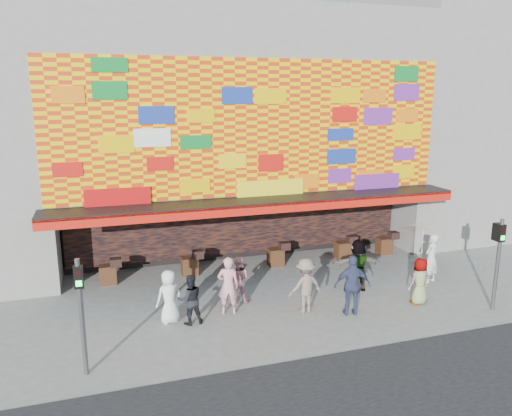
# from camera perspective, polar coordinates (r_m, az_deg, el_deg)

# --- Properties ---
(ground) EXTENTS (90.00, 90.00, 0.00)m
(ground) POSITION_cam_1_polar(r_m,az_deg,el_deg) (15.99, 4.58, -12.17)
(ground) COLOR slate
(ground) RESTS_ON ground
(shop_building) EXTENTS (15.20, 9.40, 10.00)m
(shop_building) POSITION_cam_1_polar(r_m,az_deg,el_deg) (22.30, -3.26, 8.98)
(shop_building) COLOR gray
(shop_building) RESTS_ON ground
(neighbor_right) EXTENTS (11.00, 8.00, 12.00)m
(neighbor_right) POSITION_cam_1_polar(r_m,az_deg,el_deg) (28.33, 23.64, 10.33)
(neighbor_right) COLOR gray
(neighbor_right) RESTS_ON ground
(signal_left) EXTENTS (0.22, 0.20, 3.00)m
(signal_left) POSITION_cam_1_polar(r_m,az_deg,el_deg) (12.84, -19.39, -10.33)
(signal_left) COLOR #59595B
(signal_left) RESTS_ON ground
(signal_right) EXTENTS (0.22, 0.20, 3.00)m
(signal_right) POSITION_cam_1_polar(r_m,az_deg,el_deg) (17.43, 25.98, -4.78)
(signal_right) COLOR #59595B
(signal_right) RESTS_ON ground
(ped_a) EXTENTS (0.92, 0.73, 1.64)m
(ped_a) POSITION_cam_1_polar(r_m,az_deg,el_deg) (15.43, -9.89, -9.94)
(ped_a) COLOR white
(ped_a) RESTS_ON ground
(ped_b) EXTENTS (0.78, 0.62, 1.86)m
(ped_b) POSITION_cam_1_polar(r_m,az_deg,el_deg) (15.77, -3.20, -8.83)
(ped_b) COLOR pink
(ped_b) RESTS_ON ground
(ped_c) EXTENTS (0.79, 0.63, 1.55)m
(ped_c) POSITION_cam_1_polar(r_m,az_deg,el_deg) (15.26, -7.54, -10.32)
(ped_c) COLOR black
(ped_c) RESTS_ON ground
(ped_d) EXTENTS (1.21, 0.80, 1.75)m
(ped_d) POSITION_cam_1_polar(r_m,az_deg,el_deg) (15.96, 5.65, -8.81)
(ped_d) COLOR #7B6859
(ped_d) RESTS_ON ground
(ped_e) EXTENTS (1.22, 0.74, 1.94)m
(ped_e) POSITION_cam_1_polar(r_m,az_deg,el_deg) (15.94, 10.96, -8.67)
(ped_e) COLOR #353C5D
(ped_e) RESTS_ON ground
(ped_f) EXTENTS (1.79, 0.89, 1.85)m
(ped_f) POSITION_cam_1_polar(r_m,az_deg,el_deg) (17.89, 11.53, -6.40)
(ped_f) COLOR gray
(ped_f) RESTS_ON ground
(ped_g) EXTENTS (0.82, 0.60, 1.56)m
(ped_g) POSITION_cam_1_polar(r_m,az_deg,el_deg) (17.35, 18.21, -7.94)
(ped_g) COLOR gray
(ped_g) RESTS_ON ground
(ped_h) EXTENTS (0.78, 0.66, 1.83)m
(ped_h) POSITION_cam_1_polar(r_m,az_deg,el_deg) (19.35, 19.39, -5.44)
(ped_h) COLOR silver
(ped_h) RESTS_ON ground
(ped_i) EXTENTS (0.96, 0.89, 1.57)m
(ped_i) POSITION_cam_1_polar(r_m,az_deg,el_deg) (16.64, -2.03, -8.15)
(ped_i) COLOR #BC7A84
(ped_i) RESTS_ON ground
(parasol) EXTENTS (1.50, 1.51, 2.01)m
(parasol) POSITION_cam_1_polar(r_m,az_deg,el_deg) (16.91, 18.56, -3.34)
(parasol) COLOR beige
(parasol) RESTS_ON ground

